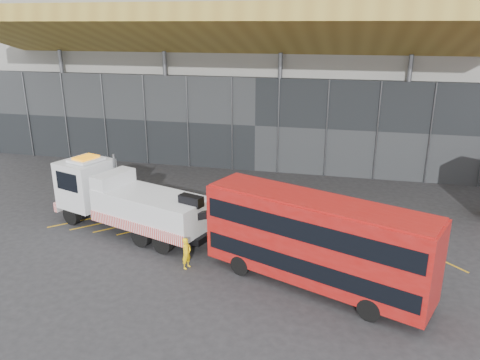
# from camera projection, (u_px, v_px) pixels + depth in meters

# --- Properties ---
(ground_plane) EXTENTS (120.00, 120.00, 0.00)m
(ground_plane) POSITION_uv_depth(u_px,v_px,m) (191.00, 218.00, 30.92)
(ground_plane) COLOR #242426
(road_markings) EXTENTS (24.76, 7.16, 0.01)m
(road_markings) POSITION_uv_depth(u_px,v_px,m) (250.00, 224.00, 30.05)
(road_markings) COLOR gold
(road_markings) RESTS_ON ground_plane
(construction_building) EXTENTS (55.00, 23.97, 18.00)m
(construction_building) POSITION_uv_depth(u_px,v_px,m) (270.00, 60.00, 44.64)
(construction_building) COLOR gray
(construction_building) RESTS_ON ground_plane
(recovery_truck) EXTENTS (12.35, 6.21, 4.36)m
(recovery_truck) POSITION_uv_depth(u_px,v_px,m) (125.00, 200.00, 28.51)
(recovery_truck) COLOR black
(recovery_truck) RESTS_ON ground_plane
(bus_towed) EXTENTS (11.28, 6.51, 4.54)m
(bus_towed) POSITION_uv_depth(u_px,v_px,m) (315.00, 239.00, 22.13)
(bus_towed) COLOR #9E0F0C
(bus_towed) RESTS_ON ground_plane
(worker) EXTENTS (0.57, 0.71, 1.69)m
(worker) POSITION_uv_depth(u_px,v_px,m) (187.00, 253.00, 24.36)
(worker) COLOR yellow
(worker) RESTS_ON ground_plane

